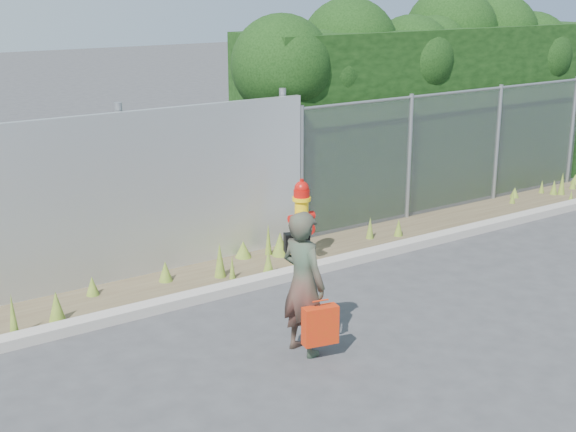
{
  "coord_description": "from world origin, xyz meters",
  "views": [
    {
      "loc": [
        -5.66,
        -6.32,
        3.74
      ],
      "look_at": [
        -0.3,
        1.4,
        1.0
      ],
      "focal_mm": 50.0,
      "sensor_mm": 36.0,
      "label": 1
    }
  ],
  "objects": [
    {
      "name": "ground",
      "position": [
        0.0,
        0.0,
        0.0
      ],
      "size": [
        80.0,
        80.0,
        0.0
      ],
      "primitive_type": "plane",
      "color": "#363639",
      "rests_on": "ground"
    },
    {
      "name": "hedge",
      "position": [
        4.44,
        3.99,
        2.0
      ],
      "size": [
        7.72,
        2.0,
        3.69
      ],
      "color": "black",
      "rests_on": "ground"
    },
    {
      "name": "curb",
      "position": [
        0.0,
        1.8,
        0.06
      ],
      "size": [
        16.0,
        0.22,
        0.12
      ],
      "primitive_type": "cube",
      "color": "#9C948D",
      "rests_on": "ground"
    },
    {
      "name": "fire_hydrant",
      "position": [
        0.5,
        2.22,
        0.58
      ],
      "size": [
        0.4,
        0.36,
        1.19
      ],
      "rotation": [
        0.0,
        0.0,
        0.02
      ],
      "color": "yellow",
      "rests_on": "ground"
    },
    {
      "name": "black_shoulder_bag",
      "position": [
        -1.07,
        0.13,
        1.15
      ],
      "size": [
        0.26,
        0.11,
        0.2
      ],
      "rotation": [
        0.0,
        0.0,
        -0.38
      ],
      "color": "black"
    },
    {
      "name": "chainlink_fence",
      "position": [
        4.25,
        3.0,
        1.03
      ],
      "size": [
        6.5,
        0.07,
        2.05
      ],
      "color": "gray",
      "rests_on": "ground"
    },
    {
      "name": "corrugated_fence",
      "position": [
        -3.25,
        3.01,
        1.1
      ],
      "size": [
        8.5,
        0.21,
        2.3
      ],
      "color": "#B5B9BD",
      "rests_on": "ground"
    },
    {
      "name": "woman",
      "position": [
        -1.13,
        -0.07,
        0.77
      ],
      "size": [
        0.44,
        0.61,
        1.54
      ],
      "primitive_type": "imported",
      "rotation": [
        0.0,
        0.0,
        1.71
      ],
      "color": "#0F6043",
      "rests_on": "ground"
    },
    {
      "name": "weed_strip",
      "position": [
        -0.69,
        2.42,
        0.11
      ],
      "size": [
        16.0,
        1.2,
        0.54
      ],
      "color": "#4E402C",
      "rests_on": "ground"
    },
    {
      "name": "red_tote_bag",
      "position": [
        -1.1,
        -0.33,
        0.39
      ],
      "size": [
        0.37,
        0.14,
        0.48
      ],
      "rotation": [
        0.0,
        0.0,
        -0.22
      ],
      "color": "#B7300A"
    }
  ]
}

